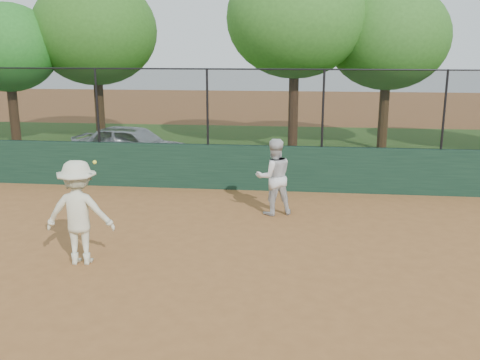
# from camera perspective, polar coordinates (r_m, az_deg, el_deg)

# --- Properties ---
(ground) EXTENTS (80.00, 80.00, 0.00)m
(ground) POSITION_cam_1_polar(r_m,az_deg,el_deg) (8.90, -6.89, -10.81)
(ground) COLOR brown
(ground) RESTS_ON ground
(back_wall) EXTENTS (26.00, 0.20, 1.20)m
(back_wall) POSITION_cam_1_polar(r_m,az_deg,el_deg) (14.32, -1.43, 1.39)
(back_wall) COLOR #183524
(back_wall) RESTS_ON ground
(grass_strip) EXTENTS (36.00, 12.00, 0.01)m
(grass_strip) POSITION_cam_1_polar(r_m,az_deg,el_deg) (20.28, 0.94, 3.39)
(grass_strip) COLOR #254917
(grass_strip) RESTS_ON ground
(parked_car) EXTENTS (4.10, 2.14, 1.33)m
(parked_car) POSITION_cam_1_polar(r_m,az_deg,el_deg) (17.49, -11.37, 3.63)
(parked_car) COLOR silver
(parked_car) RESTS_ON ground
(player_second) EXTENTS (1.02, 0.91, 1.74)m
(player_second) POSITION_cam_1_polar(r_m,az_deg,el_deg) (12.10, 3.62, 0.34)
(player_second) COLOR silver
(player_second) RESTS_ON ground
(player_main) EXTENTS (1.25, 0.80, 1.94)m
(player_main) POSITION_cam_1_polar(r_m,az_deg,el_deg) (9.71, -16.78, -3.35)
(player_main) COLOR beige
(player_main) RESTS_ON ground
(fence_assembly) EXTENTS (26.00, 0.06, 2.00)m
(fence_assembly) POSITION_cam_1_polar(r_m,az_deg,el_deg) (14.06, -1.59, 7.91)
(fence_assembly) COLOR black
(fence_assembly) RESTS_ON back_wall
(tree_0) EXTENTS (3.75, 3.40, 5.34)m
(tree_0) POSITION_cam_1_polar(r_m,az_deg,el_deg) (22.00, -23.57, 12.78)
(tree_0) COLOR #422917
(tree_0) RESTS_ON ground
(tree_1) EXTENTS (4.75, 4.31, 6.38)m
(tree_1) POSITION_cam_1_polar(r_m,az_deg,el_deg) (21.86, -15.23, 15.06)
(tree_1) COLOR #3B2814
(tree_1) RESTS_ON ground
(tree_2) EXTENTS (4.80, 4.36, 6.79)m
(tree_2) POSITION_cam_1_polar(r_m,az_deg,el_deg) (19.27, 5.93, 16.82)
(tree_2) COLOR #402717
(tree_2) RESTS_ON ground
(tree_3) EXTENTS (4.34, 3.94, 5.95)m
(tree_3) POSITION_cam_1_polar(r_m,az_deg,el_deg) (20.43, 15.55, 14.43)
(tree_3) COLOR #422B16
(tree_3) RESTS_ON ground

